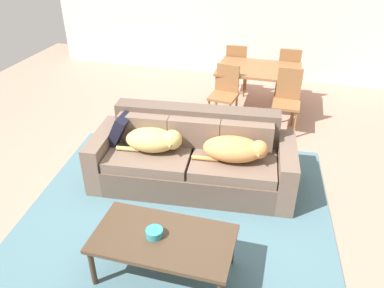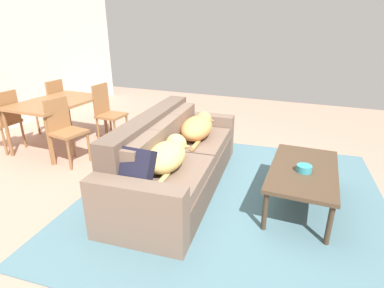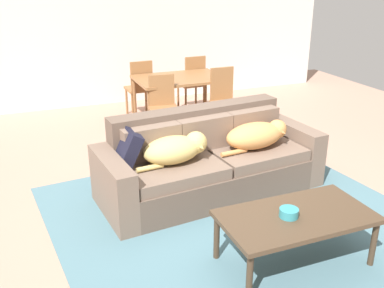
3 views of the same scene
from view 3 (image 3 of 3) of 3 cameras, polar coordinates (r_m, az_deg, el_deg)
ground_plane at (r=4.86m, az=2.86°, el=-6.55°), size 10.00×10.00×0.00m
back_partition at (r=8.15m, az=-9.16°, el=14.66°), size 8.00×0.12×2.70m
area_rug at (r=4.39m, az=6.11°, el=-9.90°), size 3.67×3.62×0.01m
couch at (r=4.82m, az=2.15°, el=-2.32°), size 2.47×1.15×0.89m
dog_on_left_cushion at (r=4.44m, az=-2.03°, el=-0.63°), size 0.78×0.43×0.29m
dog_on_right_cushion at (r=4.86m, az=8.35°, el=1.15°), size 0.84×0.44×0.28m
throw_pillow_by_left_arm at (r=4.40m, az=-8.39°, el=-0.60°), size 0.28×0.38×0.40m
coffee_table at (r=3.72m, az=13.21°, el=-9.40°), size 1.24×0.66×0.45m
bowl_on_coffee_table at (r=3.64m, az=12.31°, el=-8.61°), size 0.15×0.15×0.07m
dining_table at (r=6.87m, az=-1.61°, el=7.99°), size 1.33×0.90×0.75m
dining_chair_near_left at (r=6.27m, az=-3.69°, el=5.07°), size 0.45×0.45×0.92m
dining_chair_near_right at (r=6.61m, az=4.18°, el=5.97°), size 0.40×0.40×0.95m
dining_chair_far_left at (r=7.32m, az=-6.68°, el=7.42°), size 0.41×0.41×0.94m
dining_chair_far_right at (r=7.59m, az=0.09°, el=8.12°), size 0.41×0.41×0.95m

